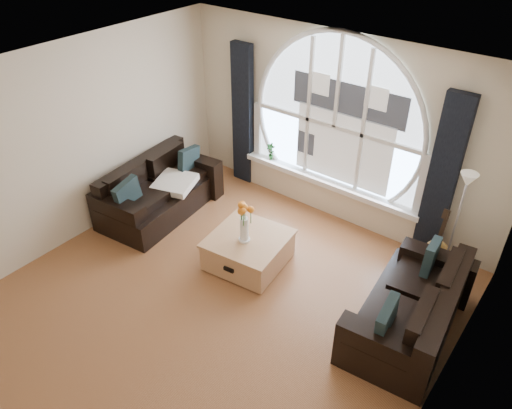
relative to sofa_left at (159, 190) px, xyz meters
name	(u,v)px	position (x,y,z in m)	size (l,w,h in m)	color
ground	(210,311)	(1.97, -1.08, -0.40)	(5.00, 5.50, 0.01)	brown
ceiling	(194,96)	(1.97, -1.08, 2.30)	(5.00, 5.50, 0.01)	silver
wall_back	(336,128)	(1.97, 1.67, 0.95)	(5.00, 0.01, 2.70)	beige
wall_left	(61,150)	(-0.53, -1.08, 0.95)	(0.01, 5.50, 2.70)	beige
wall_right	(439,334)	(4.47, -1.08, 0.95)	(0.01, 5.50, 2.70)	beige
attic_slope	(427,217)	(4.17, -1.08, 1.95)	(0.92, 5.50, 0.72)	silver
arched_window	(337,111)	(1.97, 1.64, 1.23)	(2.60, 0.06, 2.15)	silver
window_sill	(328,182)	(1.97, 1.57, 0.11)	(2.90, 0.22, 0.08)	white
window_frame	(336,112)	(1.97, 1.61, 1.23)	(2.76, 0.08, 2.15)	white
neighbor_house	(345,122)	(2.12, 1.62, 1.10)	(1.70, 0.02, 1.50)	silver
curtain_left	(243,116)	(0.37, 1.55, 0.75)	(0.35, 0.12, 2.30)	black
curtain_right	(442,180)	(3.57, 1.55, 0.75)	(0.35, 0.12, 2.30)	black
sofa_left	(159,190)	(0.00, 0.00, 0.00)	(0.90, 1.81, 0.80)	black
sofa_right	(411,304)	(3.93, 0.07, 0.00)	(0.89, 1.78, 0.79)	black
coffee_chest	(248,249)	(1.80, -0.12, -0.17)	(0.96, 0.96, 0.47)	tan
throw_blanket	(175,183)	(0.17, 0.17, 0.10)	(0.55, 0.55, 0.10)	silver
vase_flowers	(244,216)	(1.79, -0.20, 0.42)	(0.24, 0.24, 0.70)	white
floor_lamp	(453,232)	(3.95, 1.09, 0.40)	(0.24, 0.24, 1.60)	#B2B2B2
guitar	(440,241)	(3.82, 1.19, 0.13)	(0.36, 0.24, 1.06)	brown
potted_plant	(271,151)	(0.91, 1.57, 0.28)	(0.14, 0.10, 0.27)	#1E6023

